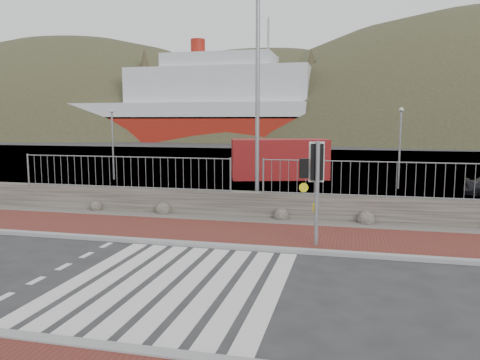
% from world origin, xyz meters
% --- Properties ---
extents(ground, '(220.00, 220.00, 0.00)m').
position_xyz_m(ground, '(0.00, 0.00, 0.00)').
color(ground, '#28282B').
rests_on(ground, ground).
extents(sidewalk_far, '(40.00, 3.00, 0.08)m').
position_xyz_m(sidewalk_far, '(0.00, 4.50, 0.04)').
color(sidewalk_far, maroon).
rests_on(sidewalk_far, ground).
extents(kerb_near, '(40.00, 0.25, 0.12)m').
position_xyz_m(kerb_near, '(0.00, -3.00, 0.05)').
color(kerb_near, gray).
rests_on(kerb_near, ground).
extents(kerb_far, '(40.00, 0.25, 0.12)m').
position_xyz_m(kerb_far, '(0.00, 3.00, 0.05)').
color(kerb_far, gray).
rests_on(kerb_far, ground).
extents(zebra_crossing, '(4.62, 5.60, 0.01)m').
position_xyz_m(zebra_crossing, '(-0.00, 0.00, 0.01)').
color(zebra_crossing, silver).
rests_on(zebra_crossing, ground).
extents(gravel_strip, '(40.00, 1.50, 0.06)m').
position_xyz_m(gravel_strip, '(0.00, 6.50, 0.03)').
color(gravel_strip, '#59544C').
rests_on(gravel_strip, ground).
extents(stone_wall, '(40.00, 0.60, 0.90)m').
position_xyz_m(stone_wall, '(0.00, 7.30, 0.45)').
color(stone_wall, '#454038').
rests_on(stone_wall, ground).
extents(railing, '(18.07, 0.07, 1.22)m').
position_xyz_m(railing, '(0.00, 7.15, 1.82)').
color(railing, gray).
rests_on(railing, stone_wall).
extents(quay, '(120.00, 40.00, 0.50)m').
position_xyz_m(quay, '(0.00, 27.90, 0.00)').
color(quay, '#4C4C4F').
rests_on(quay, ground).
extents(water, '(220.00, 50.00, 0.05)m').
position_xyz_m(water, '(0.00, 62.90, 0.00)').
color(water, '#3F4C54').
rests_on(water, ground).
extents(ferry, '(50.00, 16.00, 20.00)m').
position_xyz_m(ferry, '(-24.65, 67.90, 5.36)').
color(ferry, maroon).
rests_on(ferry, ground).
extents(hills_backdrop, '(254.00, 90.00, 100.00)m').
position_xyz_m(hills_backdrop, '(6.74, 87.90, -23.05)').
color(hills_backdrop, '#303620').
rests_on(hills_backdrop, ground).
extents(traffic_signal_far, '(0.72, 0.39, 2.93)m').
position_xyz_m(traffic_signal_far, '(2.70, 3.60, 2.12)').
color(traffic_signal_far, gray).
rests_on(traffic_signal_far, ground).
extents(streetlight, '(1.88, 0.31, 8.87)m').
position_xyz_m(streetlight, '(0.34, 8.09, 4.99)').
color(streetlight, gray).
rests_on(streetlight, ground).
extents(shipping_container, '(6.09, 3.87, 2.36)m').
position_xyz_m(shipping_container, '(-0.57, 18.68, 1.18)').
color(shipping_container, maroon).
rests_on(shipping_container, ground).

